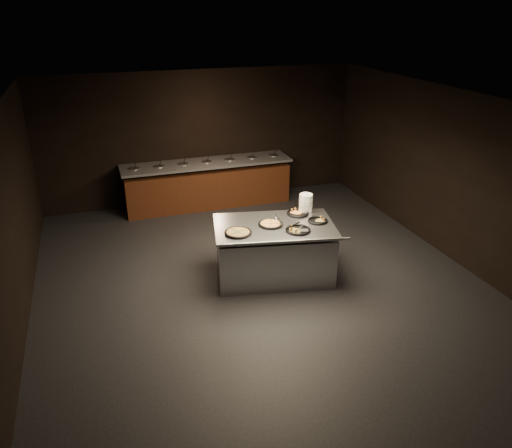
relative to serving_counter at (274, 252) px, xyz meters
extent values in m
cube|color=black|center=(-0.29, -0.14, -0.44)|extent=(7.00, 8.00, 0.01)
cube|color=black|center=(-0.29, -0.14, 2.47)|extent=(7.00, 8.00, 0.01)
cube|color=black|center=(-0.29, 3.87, 1.01)|extent=(7.00, 0.01, 2.90)
cube|color=black|center=(-0.29, -4.14, 1.01)|extent=(7.00, 0.01, 2.90)
cube|color=black|center=(-3.80, -0.14, 1.01)|extent=(0.01, 8.00, 2.90)
cube|color=black|center=(3.21, -0.14, 1.01)|extent=(0.01, 8.00, 2.90)
cube|color=#4E2612|center=(-0.29, 3.44, -0.01)|extent=(3.60, 0.75, 0.85)
cube|color=slate|center=(-0.29, 3.44, 0.54)|extent=(3.70, 0.83, 0.05)
cube|color=#3D140D|center=(-0.29, 3.44, -0.40)|extent=(3.60, 0.69, 0.08)
cylinder|color=#B9BCC1|center=(-1.84, 3.44, 0.54)|extent=(0.22, 0.22, 0.08)
cylinder|color=#4B6F2C|center=(-1.84, 3.44, 0.57)|extent=(0.19, 0.19, 0.02)
cylinder|color=black|center=(-1.81, 3.42, 0.65)|extent=(0.04, 0.10, 0.19)
cylinder|color=#B9BCC1|center=(-1.33, 3.44, 0.54)|extent=(0.22, 0.22, 0.08)
cylinder|color=#4B6F2C|center=(-1.33, 3.44, 0.57)|extent=(0.19, 0.19, 0.02)
cylinder|color=black|center=(-1.30, 3.42, 0.65)|extent=(0.04, 0.10, 0.19)
cylinder|color=#B9BCC1|center=(-0.81, 3.44, 0.54)|extent=(0.22, 0.22, 0.08)
cylinder|color=#4B6F2C|center=(-0.81, 3.44, 0.57)|extent=(0.19, 0.19, 0.02)
cylinder|color=black|center=(-0.78, 3.42, 0.65)|extent=(0.04, 0.10, 0.19)
cylinder|color=#B9BCC1|center=(-0.29, 3.44, 0.54)|extent=(0.22, 0.22, 0.08)
cylinder|color=#4B6F2C|center=(-0.29, 3.44, 0.57)|extent=(0.19, 0.19, 0.02)
cylinder|color=black|center=(-0.26, 3.42, 0.65)|extent=(0.04, 0.10, 0.19)
cylinder|color=#B9BCC1|center=(0.22, 3.44, 0.54)|extent=(0.22, 0.22, 0.08)
cylinder|color=#4B6F2C|center=(0.22, 3.44, 0.57)|extent=(0.19, 0.19, 0.02)
cylinder|color=black|center=(0.25, 3.42, 0.65)|extent=(0.04, 0.10, 0.19)
cylinder|color=#B9BCC1|center=(0.74, 3.44, 0.54)|extent=(0.22, 0.22, 0.08)
cylinder|color=#4B6F2C|center=(0.74, 3.44, 0.57)|extent=(0.19, 0.19, 0.02)
cylinder|color=black|center=(0.77, 3.42, 0.65)|extent=(0.04, 0.10, 0.19)
cylinder|color=#B9BCC1|center=(1.26, 3.44, 0.54)|extent=(0.22, 0.22, 0.08)
cylinder|color=#4B6F2C|center=(1.26, 3.44, 0.57)|extent=(0.19, 0.19, 0.02)
cylinder|color=black|center=(1.29, 3.42, 0.65)|extent=(0.04, 0.10, 0.19)
cube|color=#B9BCC1|center=(0.00, 0.00, -0.03)|extent=(2.02, 1.47, 0.83)
cube|color=#B9BCC1|center=(0.00, 0.00, 0.46)|extent=(2.12, 1.56, 0.04)
cylinder|color=#B9BCC1|center=(0.00, -0.60, 0.46)|extent=(1.89, 0.43, 0.04)
cylinder|color=white|center=(0.71, 0.37, 0.63)|extent=(0.23, 0.23, 0.31)
cylinder|color=black|center=(-0.64, -0.12, 0.49)|extent=(0.40, 0.40, 0.01)
torus|color=black|center=(-0.64, -0.12, 0.50)|extent=(0.43, 0.43, 0.04)
torus|color=olive|center=(-0.64, -0.12, 0.50)|extent=(0.36, 0.36, 0.03)
cylinder|color=#BC844B|center=(-0.64, -0.12, 0.50)|extent=(0.32, 0.32, 0.02)
cube|color=black|center=(-0.64, -0.12, 0.51)|extent=(0.14, 0.30, 0.00)
cube|color=black|center=(-0.64, -0.12, 0.51)|extent=(0.30, 0.14, 0.00)
cylinder|color=black|center=(-0.05, 0.02, 0.49)|extent=(0.37, 0.37, 0.01)
torus|color=black|center=(-0.05, 0.02, 0.50)|extent=(0.40, 0.40, 0.04)
torus|color=olive|center=(-0.05, 0.02, 0.50)|extent=(0.34, 0.34, 0.03)
cylinder|color=#D99F4E|center=(-0.05, 0.02, 0.50)|extent=(0.29, 0.29, 0.02)
cube|color=black|center=(-0.05, 0.02, 0.51)|extent=(0.11, 0.28, 0.00)
cube|color=black|center=(-0.05, 0.02, 0.51)|extent=(0.28, 0.11, 0.00)
cylinder|color=black|center=(0.53, 0.30, 0.49)|extent=(0.35, 0.35, 0.01)
torus|color=black|center=(0.53, 0.30, 0.50)|extent=(0.38, 0.38, 0.04)
cylinder|color=black|center=(0.27, -0.32, 0.49)|extent=(0.37, 0.37, 0.01)
torus|color=black|center=(0.27, -0.32, 0.50)|extent=(0.39, 0.39, 0.04)
cylinder|color=black|center=(0.72, -0.09, 0.49)|extent=(0.30, 0.30, 0.01)
torus|color=black|center=(0.72, -0.09, 0.50)|extent=(0.32, 0.32, 0.04)
cube|color=#B9BCC1|center=(0.05, 0.14, 0.50)|extent=(0.11, 0.13, 0.00)
cylinder|color=black|center=(0.07, -0.04, 0.59)|extent=(0.03, 0.22, 0.13)
cylinder|color=#B9BCC1|center=(0.06, 0.05, 0.53)|extent=(0.02, 0.11, 0.09)
cube|color=#B9BCC1|center=(0.36, -0.37, 0.50)|extent=(0.14, 0.13, 0.00)
cylinder|color=black|center=(0.19, -0.32, 0.59)|extent=(0.22, 0.09, 0.14)
cylinder|color=#B9BCC1|center=(0.27, -0.35, 0.53)|extent=(0.11, 0.05, 0.09)
camera|label=1|loc=(-2.59, -6.81, 3.76)|focal=35.00mm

